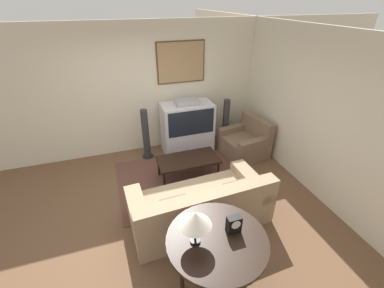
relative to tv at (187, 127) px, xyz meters
The scene contains 13 objects.
ground_plane 2.02m from the tv, 118.78° to the right, with size 12.00×12.00×0.00m, color brown.
wall_back 1.29m from the tv, 154.81° to the left, with size 12.00×0.10×2.70m.
wall_right 2.52m from the tv, 45.00° to the right, with size 0.06×12.00×2.70m.
area_rug 1.22m from the tv, 113.32° to the right, with size 2.38×1.82×0.01m.
tv is the anchor object (origin of this frame).
couch 2.18m from the tv, 102.26° to the right, with size 2.12×1.08×0.80m.
armchair 1.32m from the tv, 26.37° to the right, with size 0.94×1.01×0.82m.
coffee_table 1.06m from the tv, 106.68° to the right, with size 1.13×0.58×0.43m.
console_table 3.21m from the tv, 101.73° to the right, with size 1.10×1.10×0.82m.
table_lamp 3.27m from the tv, 105.98° to the right, with size 0.34×0.34×0.41m.
mantel_clock 3.15m from the tv, 98.17° to the right, with size 0.16×0.10×0.21m.
speaker_tower_left 0.91m from the tv, behind, with size 0.25×0.25×1.11m.
speaker_tower_right 0.91m from the tv, ahead, with size 0.25×0.25×1.11m.
Camera 1 is at (-0.56, -3.12, 3.06)m, focal length 24.00 mm.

